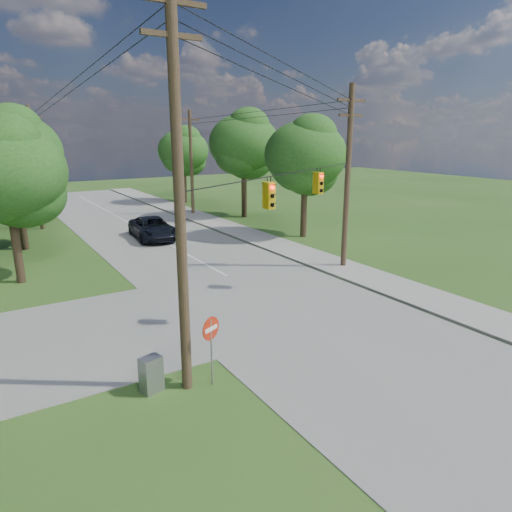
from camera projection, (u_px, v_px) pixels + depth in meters
ground at (309, 356)px, 16.56m from camera, size 140.00×140.00×0.00m
main_road at (277, 303)px, 21.67m from camera, size 10.00×100.00×0.03m
sidewalk_east at (378, 279)px, 25.07m from camera, size 2.60×100.00×0.12m
pole_sw at (179, 191)px, 12.93m from camera, size 2.00×0.32×12.00m
pole_ne at (348, 176)px, 26.23m from camera, size 2.00×0.32×10.50m
pole_north_e at (191, 162)px, 44.38m from camera, size 2.00×0.32×10.00m
pole_north_w at (35, 167)px, 37.30m from camera, size 2.00×0.32×10.00m
power_lines at (202, 108)px, 24.42m from camera, size 13.93×29.62×4.93m
traffic_signals at (296, 188)px, 20.06m from camera, size 4.91×3.27×1.05m
tree_w_near at (6, 172)px, 23.26m from camera, size 6.00×6.00×8.40m
tree_w_mid at (13, 153)px, 30.16m from camera, size 6.40×6.40×9.22m
tree_e_near at (305, 155)px, 34.17m from camera, size 6.20×6.20×8.81m
tree_e_mid at (244, 144)px, 42.46m from camera, size 6.60×6.60×9.64m
tree_e_far at (183, 151)px, 52.06m from camera, size 5.80×5.80×8.32m
car_main_north at (153, 228)px, 34.72m from camera, size 3.18×6.08×1.63m
control_cabinet at (151, 374)px, 14.17m from camera, size 0.74×0.62×1.16m
do_not_enter_sign at (211, 336)px, 14.26m from camera, size 0.72×0.35×2.33m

